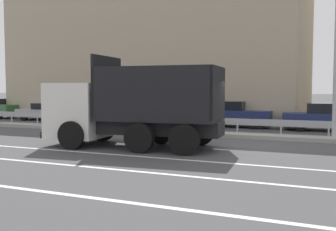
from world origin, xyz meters
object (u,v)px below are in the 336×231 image
at_px(parked_car_3, 229,114).
at_px(parked_car_1, 48,111).
at_px(parked_car_2, 127,111).
at_px(median_road_sign, 82,107).
at_px(dump_truck, 115,113).
at_px(parked_car_4, 329,117).

bearing_deg(parked_car_3, parked_car_1, -87.83).
bearing_deg(parked_car_2, median_road_sign, -178.30).
height_order(parked_car_1, parked_car_2, parked_car_2).
bearing_deg(dump_truck, parked_car_4, -44.68).
bearing_deg(parked_car_1, dump_truck, -129.40).
relative_size(dump_truck, parked_car_4, 1.42).
xyz_separation_m(parked_car_1, parked_car_2, (6.22, 0.23, 0.13)).
height_order(parked_car_1, parked_car_3, parked_car_3).
distance_m(dump_truck, parked_car_1, 14.00).
xyz_separation_m(dump_truck, parked_car_4, (7.50, 9.13, -0.53)).
height_order(median_road_sign, parked_car_2, median_road_sign).
bearing_deg(parked_car_2, dump_truck, -148.77).
distance_m(parked_car_2, parked_car_3, 6.69).
bearing_deg(dump_truck, parked_car_3, -18.21).
bearing_deg(parked_car_1, parked_car_2, -87.60).
relative_size(parked_car_1, parked_car_2, 0.93).
height_order(median_road_sign, parked_car_4, median_road_sign).
bearing_deg(median_road_sign, parked_car_2, 86.88).
relative_size(dump_truck, median_road_sign, 2.97).
height_order(dump_truck, median_road_sign, dump_truck).
bearing_deg(dump_truck, median_road_sign, 40.99).
distance_m(median_road_sign, parked_car_4, 13.12).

